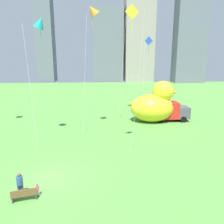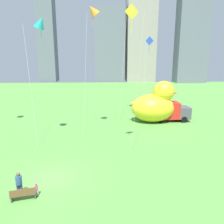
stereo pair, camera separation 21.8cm
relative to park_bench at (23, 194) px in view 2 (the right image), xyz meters
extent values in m
plane|color=#569540|center=(1.34, 2.84, -0.47)|extent=(140.00, 140.00, 0.00)
cube|color=brown|center=(-0.02, 0.08, -0.05)|extent=(1.70, 0.82, 0.06)
cube|color=brown|center=(0.03, -0.11, 0.20)|extent=(1.60, 0.44, 0.45)
cube|color=#47474C|center=(-0.74, -0.10, -0.28)|extent=(0.16, 0.38, 0.39)
cube|color=#47474C|center=(0.70, 0.25, -0.28)|extent=(0.16, 0.38, 0.39)
cylinder|color=#38476B|center=(-0.53, 0.60, -0.05)|extent=(0.19, 0.19, 0.84)
cylinder|color=#38476B|center=(-0.32, 0.60, -0.05)|extent=(0.19, 0.19, 0.84)
cylinder|color=#33598C|center=(-0.42, 0.60, 0.69)|extent=(0.42, 0.42, 0.63)
sphere|color=brown|center=(-0.42, 0.60, 1.12)|extent=(0.25, 0.25, 0.25)
cylinder|color=silver|center=(0.69, 0.47, -0.25)|extent=(0.10, 0.10, 0.46)
cylinder|color=silver|center=(0.81, 0.47, -0.25)|extent=(0.10, 0.10, 0.46)
cylinder|color=#D85999|center=(0.75, 0.47, 0.15)|extent=(0.23, 0.23, 0.34)
sphere|color=brown|center=(0.75, 0.47, 0.39)|extent=(0.13, 0.13, 0.13)
ellipsoid|color=yellow|center=(12.92, 18.21, 1.58)|extent=(6.29, 4.65, 4.10)
sphere|color=yellow|center=(14.42, 18.21, 4.00)|extent=(3.06, 3.06, 3.06)
cone|color=orange|center=(15.80, 18.21, 3.85)|extent=(1.38, 1.38, 1.38)
cone|color=yellow|center=(10.18, 18.21, 2.26)|extent=(1.88, 1.64, 1.97)
cube|color=red|center=(14.74, 18.41, 1.18)|extent=(4.18, 2.32, 2.40)
cube|color=#4C4C56|center=(17.63, 18.43, 0.82)|extent=(1.63, 2.31, 1.68)
cylinder|color=black|center=(17.43, 18.43, -0.02)|extent=(0.91, 2.41, 0.90)
cylinder|color=black|center=(13.87, 18.41, -0.02)|extent=(0.91, 2.41, 0.90)
cube|color=slate|center=(-14.66, 77.93, 16.87)|extent=(6.26, 7.59, 34.69)
cube|color=slate|center=(9.34, 77.08, 13.31)|extent=(11.43, 7.31, 27.57)
cube|color=#9E938C|center=(21.34, 77.07, 17.80)|extent=(10.97, 9.58, 36.56)
cube|color=slate|center=(39.34, 70.74, 17.36)|extent=(11.27, 6.12, 35.67)
cylinder|color=silver|center=(-2.07, 10.40, 5.86)|extent=(1.31, 2.71, 12.68)
cone|color=teal|center=(-0.73, 11.05, 12.20)|extent=(1.75, 1.51, 1.47)
cylinder|color=teal|center=(-0.73, 11.05, 11.30)|extent=(0.04, 0.04, 1.60)
cylinder|color=silver|center=(11.95, 20.28, 5.33)|extent=(0.20, 1.13, 11.62)
cube|color=blue|center=(12.50, 20.20, 11.14)|extent=(1.05, 0.82, 1.27)
cylinder|color=blue|center=(12.50, 20.20, 10.24)|extent=(0.04, 0.04, 1.60)
cylinder|color=silver|center=(3.47, 13.78, 6.70)|extent=(0.73, 2.15, 14.35)
cone|color=orange|center=(4.53, 13.42, 13.88)|extent=(1.78, 1.46, 1.55)
cylinder|color=orange|center=(4.53, 13.42, 12.98)|extent=(0.04, 0.04, 1.60)
cylinder|color=silver|center=(8.80, 20.12, 9.60)|extent=(1.50, 2.27, 20.15)
cylinder|color=silver|center=(8.66, 7.04, 6.02)|extent=(0.59, 1.46, 12.99)
cube|color=yellow|center=(7.94, 6.76, 12.52)|extent=(1.23, 0.44, 1.27)
cylinder|color=yellow|center=(7.94, 6.76, 11.62)|extent=(0.04, 0.04, 1.60)
camera|label=1|loc=(4.92, -13.36, 8.77)|focal=35.85mm
camera|label=2|loc=(5.14, -13.38, 8.77)|focal=35.85mm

